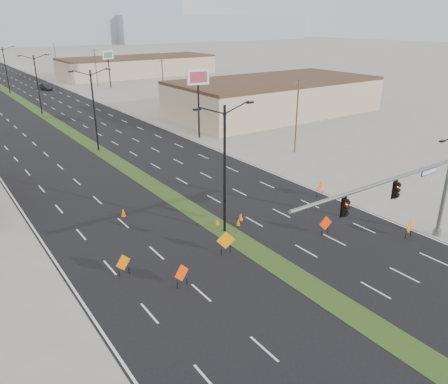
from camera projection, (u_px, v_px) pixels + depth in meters
ground at (343, 308)px, 25.46m from camera, size 600.00×600.00×0.00m
road_surface at (7, 91)px, 101.45m from camera, size 25.00×400.00×0.02m
median_strip at (7, 91)px, 101.45m from camera, size 2.00×400.00×0.04m
building_se_near at (274, 98)px, 76.82m from camera, size 36.00×18.00×5.50m
building_se_far at (138, 67)px, 128.44m from camera, size 44.00×16.00×5.00m
mesa_center at (9, 22)px, 269.65m from camera, size 220.00×50.00×28.00m
mesa_east at (208, 28)px, 338.75m from camera, size 160.00×50.00×18.00m
signal_mast at (411, 190)px, 29.78m from camera, size 16.30×0.60×8.00m
streetlight_0 at (225, 167)px, 32.57m from camera, size 5.15×0.24×10.02m
streetlight_1 at (94, 108)px, 53.85m from camera, size 5.15×0.24×10.02m
streetlight_2 at (37, 83)px, 75.13m from camera, size 5.15×0.24×10.02m
streetlight_3 at (6, 69)px, 96.41m from camera, size 5.15×0.24×10.02m
utility_pole_0 at (297, 115)px, 53.42m from camera, size 1.60×0.20×9.00m
utility_pole_1 at (163, 83)px, 80.02m from camera, size 1.60×0.20×9.00m
utility_pole_2 at (96, 67)px, 106.62m from camera, size 1.60×0.20×9.00m
utility_pole_3 at (56, 57)px, 133.22m from camera, size 1.60×0.20×9.00m
car_mid at (46, 87)px, 103.10m from camera, size 2.11×4.69×1.49m
construction_sign_0 at (123, 263)px, 28.31m from camera, size 1.13×0.40×1.57m
construction_sign_1 at (182, 274)px, 27.12m from camera, size 1.17×0.36×1.60m
construction_sign_2 at (226, 241)px, 30.85m from camera, size 1.24×0.59×1.79m
construction_sign_3 at (326, 224)px, 33.72m from camera, size 1.19×0.21×1.59m
construction_sign_4 at (409, 227)px, 33.23m from camera, size 1.15×0.29×1.56m
construction_sign_5 at (320, 187)px, 40.93m from camera, size 1.17×0.43×1.62m
cone_0 at (241, 217)px, 36.40m from camera, size 0.50×0.50×0.64m
cone_1 at (217, 222)px, 35.53m from camera, size 0.34×0.34×0.55m
cone_2 at (238, 222)px, 35.49m from camera, size 0.42×0.42×0.56m
cone_3 at (123, 213)px, 37.12m from camera, size 0.46×0.46×0.69m
pole_sign_east_near at (198, 82)px, 59.04m from camera, size 3.08×0.91×9.40m
pole_sign_east_far at (108, 58)px, 103.59m from camera, size 2.83×0.92×8.64m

